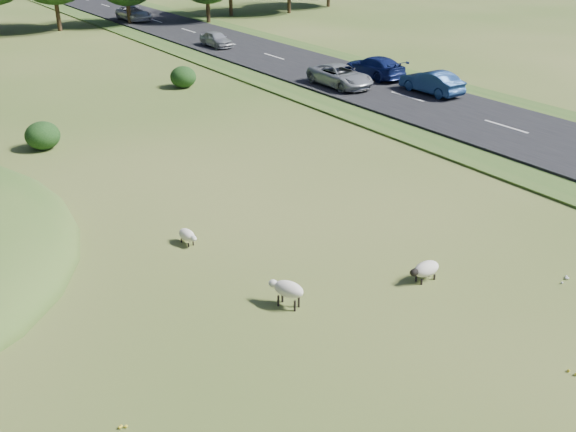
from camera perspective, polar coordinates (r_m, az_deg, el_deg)
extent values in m
plane|color=#35551A|center=(37.25, -16.92, 6.55)|extent=(160.00, 160.00, 0.00)
cube|color=black|center=(54.60, -0.05, 13.54)|extent=(8.00, 150.00, 0.25)
cylinder|color=black|center=(74.19, -19.82, 16.74)|extent=(0.44, 0.44, 3.94)
cylinder|color=black|center=(75.70, -13.98, 17.26)|extent=(0.44, 0.44, 3.09)
cylinder|color=black|center=(75.77, -7.12, 17.80)|extent=(0.44, 0.44, 3.12)
cylinder|color=black|center=(81.54, -5.11, 18.35)|extent=(0.44, 0.44, 2.93)
ellipsoid|color=black|center=(36.30, -20.98, 6.70)|extent=(1.80, 1.80, 1.47)
ellipsoid|color=black|center=(47.20, -9.30, 12.11)|extent=(1.84, 1.84, 1.51)
ellipsoid|color=#BFB39E|center=(24.41, -8.98, -1.67)|extent=(0.54, 0.89, 0.43)
ellipsoid|color=silver|center=(24.05, -8.40, -1.98)|extent=(0.23, 0.30, 0.22)
cylinder|color=black|center=(24.41, -8.41, -2.41)|extent=(0.06, 0.06, 0.16)
cylinder|color=black|center=(24.31, -8.83, -2.56)|extent=(0.06, 0.06, 0.16)
cylinder|color=black|center=(24.78, -9.04, -2.01)|extent=(0.06, 0.06, 0.16)
cylinder|color=black|center=(24.69, -9.45, -2.15)|extent=(0.06, 0.06, 0.16)
ellipsoid|color=#BFB39E|center=(20.27, 0.05, -6.53)|extent=(0.94, 1.16, 0.53)
ellipsoid|color=silver|center=(20.49, -1.31, -6.03)|extent=(0.37, 0.41, 0.26)
cylinder|color=black|center=(20.54, -0.86, -7.54)|extent=(0.07, 0.07, 0.37)
cylinder|color=black|center=(20.73, -0.50, -7.20)|extent=(0.07, 0.07, 0.37)
cylinder|color=black|center=(20.29, 0.61, -7.99)|extent=(0.07, 0.07, 0.37)
cylinder|color=black|center=(20.48, 0.97, -7.65)|extent=(0.07, 0.07, 0.37)
ellipsoid|color=#BFB39E|center=(22.22, 12.19, -4.61)|extent=(1.04, 0.57, 0.53)
ellipsoid|color=black|center=(21.85, 11.16, -4.94)|extent=(0.34, 0.26, 0.26)
cylinder|color=black|center=(22.14, 11.78, -5.77)|extent=(0.07, 0.07, 0.19)
cylinder|color=black|center=(22.29, 11.33, -5.49)|extent=(0.07, 0.07, 0.19)
cylinder|color=black|center=(22.52, 12.88, -5.31)|extent=(0.07, 0.07, 0.19)
cylinder|color=black|center=(22.67, 12.43, -5.04)|extent=(0.07, 0.07, 0.19)
imported|color=navy|center=(49.01, 7.70, 13.01)|extent=(2.15, 5.29, 1.53)
imported|color=#9B9EA2|center=(46.08, 4.67, 12.32)|extent=(2.45, 5.31, 1.48)
imported|color=navy|center=(45.05, 12.65, 11.54)|extent=(1.63, 4.67, 1.54)
imported|color=silver|center=(77.84, -13.56, 17.11)|extent=(2.53, 5.48, 1.52)
imported|color=#9A9BA1|center=(60.68, -6.40, 15.38)|extent=(1.62, 4.04, 1.38)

